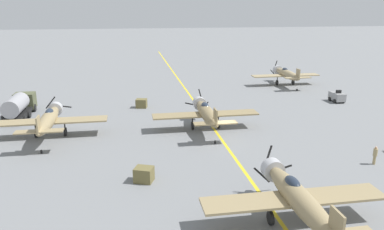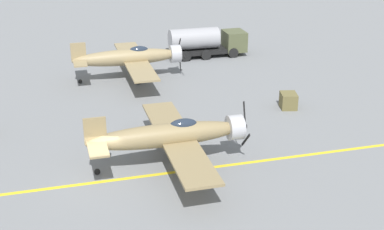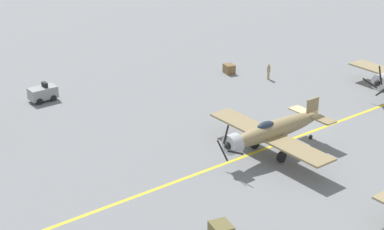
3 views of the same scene
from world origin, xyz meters
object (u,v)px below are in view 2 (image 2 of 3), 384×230
Objects in this scene: airplane_mid_left at (131,57)px; supply_crate_outboard at (288,101)px; fuel_tanker at (207,42)px; airplane_mid_center at (172,135)px.

airplane_mid_left reaches higher than supply_crate_outboard.
supply_crate_outboard is (15.29, 2.01, -0.91)m from fuel_tanker.
airplane_mid_center is (16.91, -0.26, 0.00)m from airplane_mid_left.
airplane_mid_center reaches higher than fuel_tanker.
fuel_tanker reaches higher than supply_crate_outboard.
airplane_mid_center is 12.90m from supply_crate_outboard.
fuel_tanker is 15.45m from supply_crate_outboard.
fuel_tanker is 5.56× the size of supply_crate_outboard.
airplane_mid_center is at bearing -57.88° from supply_crate_outboard.
airplane_mid_left reaches higher than fuel_tanker.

